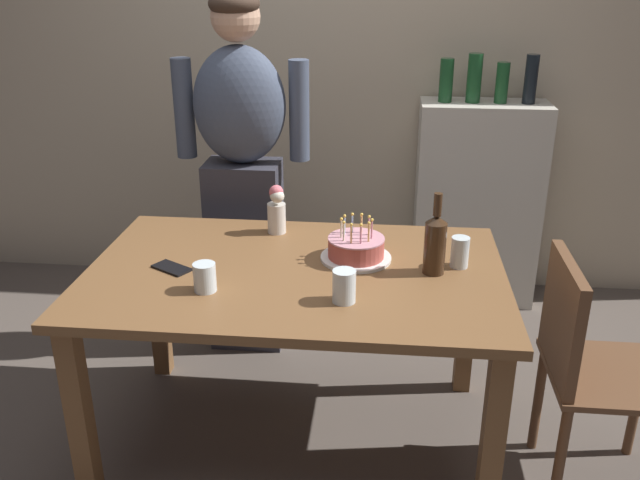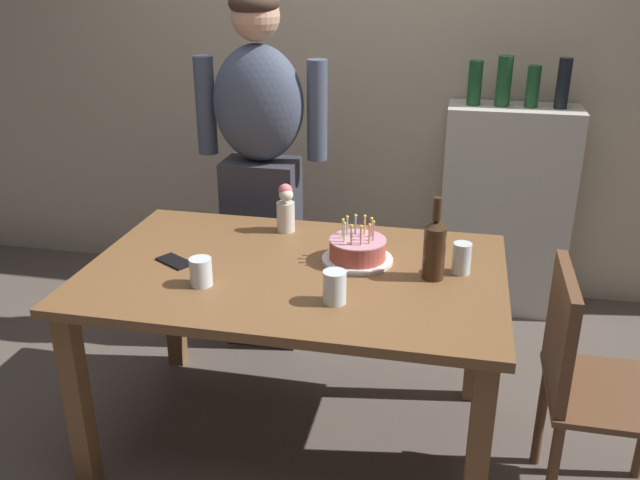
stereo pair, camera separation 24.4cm
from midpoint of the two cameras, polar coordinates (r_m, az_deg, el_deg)
name	(u,v)px [view 1 (the left image)]	position (r m, az deg, el deg)	size (l,w,h in m)	color
ground_plane	(298,437)	(2.84, -4.42, -16.19)	(10.00, 10.00, 0.00)	#564C44
back_wall	(332,54)	(3.78, -0.87, 15.31)	(5.20, 0.10, 2.60)	tan
dining_table	(296,294)	(2.49, -4.86, -4.57)	(1.50, 0.96, 0.74)	brown
birthday_cake	(356,249)	(2.51, 0.27, -0.82)	(0.26, 0.26, 0.16)	white
water_glass_near	(344,286)	(2.20, -1.14, -3.96)	(0.08, 0.08, 0.11)	silver
water_glass_far	(460,252)	(2.47, 8.90, -1.07)	(0.07, 0.07, 0.11)	silver
water_glass_side	(205,277)	(2.32, -12.62, -3.14)	(0.08, 0.08, 0.10)	silver
wine_bottle	(435,243)	(2.39, 6.77, -0.28)	(0.08, 0.08, 0.30)	#382314
cell_phone	(172,268)	(2.53, -15.05, -2.34)	(0.14, 0.07, 0.01)	black
flower_vase	(276,207)	(2.75, -6.21, 2.70)	(0.07, 0.08, 0.20)	silver
person_man_bearded	(243,172)	(3.14, -8.74, 5.59)	(0.61, 0.27, 1.66)	#33333D
dining_chair	(586,360)	(2.46, 18.78, -9.57)	(0.42, 0.42, 0.87)	brown
shelf_cabinet	(477,202)	(3.73, 11.20, 3.10)	(0.65, 0.30, 1.34)	beige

